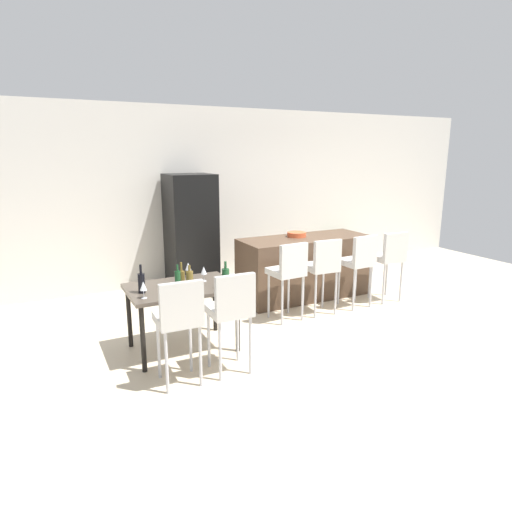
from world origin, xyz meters
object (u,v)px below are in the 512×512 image
bar_chair_right (359,260)px  wine_glass_right (188,267)px  wine_bottle_middle (141,283)px  wine_glass_end (143,286)px  wine_bottle_near (182,280)px  wine_bottle_corner (226,278)px  wine_glass_far (204,271)px  kitchen_island (305,267)px  potted_plant (345,250)px  bar_chair_left (289,269)px  refrigerator (191,232)px  bar_chair_far (390,255)px  fruit_bowl (297,234)px  dining_chair_far (231,307)px  bar_chair_middle (323,265)px  dining_table (182,293)px  wine_bottle_inner (190,281)px  wine_bottle_left (178,282)px  dining_chair_near (179,316)px

bar_chair_right → wine_glass_right: bar_chair_right is taller
bar_chair_right → wine_bottle_middle: 3.10m
wine_glass_end → wine_bottle_middle: bearing=83.2°
wine_bottle_near → wine_bottle_middle: bearing=166.6°
wine_bottle_corner → wine_glass_far: (-0.11, 0.37, 0.01)m
kitchen_island → wine_bottle_near: size_ratio=6.60×
wine_bottle_near → potted_plant: size_ratio=0.54×
bar_chair_left → wine_glass_end: 2.01m
wine_glass_far → refrigerator: (0.57, 2.11, 0.06)m
bar_chair_far → fruit_bowl: size_ratio=3.67×
dining_chair_far → wine_bottle_middle: 1.01m
wine_bottle_near → bar_chair_middle: bearing=9.6°
dining_table → fruit_bowl: fruit_bowl is taller
kitchen_island → wine_glass_end: size_ratio=11.49×
bar_chair_far → wine_bottle_inner: size_ratio=3.63×
bar_chair_left → bar_chair_middle: same height
bar_chair_left → wine_bottle_middle: size_ratio=3.46×
wine_glass_right → wine_glass_end: 0.84m
kitchen_island → dining_chair_far: bearing=-139.0°
dining_table → wine_bottle_left: wine_bottle_left is taller
wine_bottle_corner → wine_glass_end: wine_bottle_corner is taller
wine_glass_far → kitchen_island: bearing=25.0°
dining_chair_far → wine_bottle_corner: bearing=73.1°
bar_chair_far → wine_bottle_inner: (-3.20, -0.46, 0.16)m
dining_chair_near → wine_glass_far: dining_chair_near is taller
bar_chair_right → dining_chair_near: (-2.91, -0.96, 0.00)m
wine_bottle_left → potted_plant: bearing=30.5°
wine_glass_end → wine_bottle_near: bearing=11.7°
wine_glass_far → potted_plant: bearing=29.7°
wine_glass_far → potted_plant: 4.27m
wine_bottle_inner → potted_plant: bearing=31.4°
bar_chair_middle → bar_chair_right: 0.62m
bar_chair_middle → wine_glass_right: 1.85m
wine_bottle_inner → refrigerator: refrigerator is taller
dining_table → wine_glass_end: (-0.46, -0.23, 0.20)m
potted_plant → wine_bottle_corner: bearing=-145.3°
dining_table → dining_chair_near: (-0.26, -0.76, 0.04)m
bar_chair_far → potted_plant: bar_chair_far is taller
bar_chair_left → wine_glass_end: size_ratio=6.03×
dining_chair_far → wine_glass_far: dining_chair_far is taller
dining_chair_far → wine_glass_right: bearing=94.0°
kitchen_island → wine_bottle_corner: wine_bottle_corner is taller
bar_chair_right → bar_chair_far: (0.57, 0.00, 0.00)m
wine_bottle_middle → wine_bottle_inner: size_ratio=1.05×
bar_chair_right → fruit_bowl: bar_chair_right is taller
bar_chair_left → wine_bottle_corner: 1.23m
kitchen_island → wine_glass_end: (-2.71, -1.21, 0.40)m
dining_chair_far → wine_bottle_near: bearing=115.9°
fruit_bowl → potted_plant: size_ratio=0.51×
potted_plant → wine_bottle_middle: bearing=-153.4°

